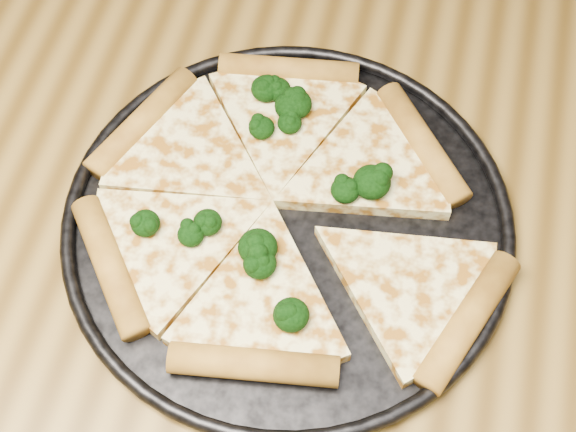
# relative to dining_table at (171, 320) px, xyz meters

# --- Properties ---
(dining_table) EXTENTS (1.20, 0.90, 0.75)m
(dining_table) POSITION_rel_dining_table_xyz_m (0.00, 0.00, 0.00)
(dining_table) COLOR olive
(dining_table) RESTS_ON ground
(pizza_pan) EXTENTS (0.36, 0.36, 0.02)m
(pizza_pan) POSITION_rel_dining_table_xyz_m (0.09, 0.06, 0.10)
(pizza_pan) COLOR black
(pizza_pan) RESTS_ON dining_table
(pizza) EXTENTS (0.36, 0.31, 0.02)m
(pizza) POSITION_rel_dining_table_xyz_m (0.08, 0.07, 0.11)
(pizza) COLOR #FFF49C
(pizza) RESTS_ON pizza_pan
(broccoli_florets) EXTENTS (0.19, 0.23, 0.02)m
(broccoli_florets) POSITION_rel_dining_table_xyz_m (0.08, 0.09, 0.12)
(broccoli_florets) COLOR black
(broccoli_florets) RESTS_ON pizza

